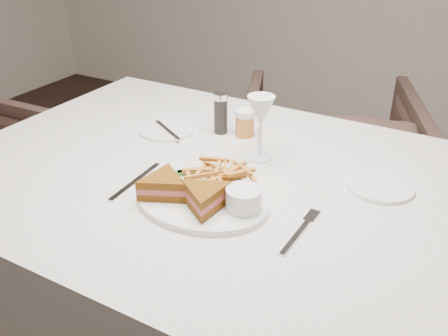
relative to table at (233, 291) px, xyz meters
name	(u,v)px	position (x,y,z in m)	size (l,w,h in m)	color
table	(233,291)	(0.00, 0.00, 0.00)	(1.51, 1.01, 0.75)	silver
chair_far	(327,158)	(-0.04, 0.95, -0.01)	(0.72, 0.67, 0.74)	#422E28
table_setting	(220,171)	(-0.01, -0.05, 0.41)	(0.80, 0.60, 0.18)	white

